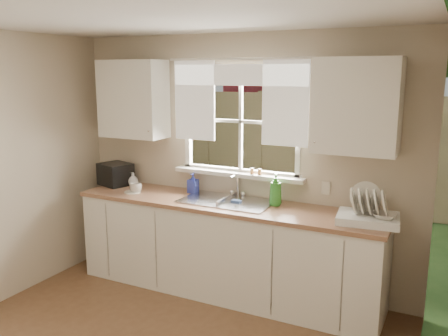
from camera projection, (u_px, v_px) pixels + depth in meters
The scene contains 20 objects.
room_walls at pixel (99, 220), 2.91m from camera, with size 3.62×4.02×2.50m.
ceiling at pixel (95, 6), 2.72m from camera, with size 3.60×4.00×0.02m, color silver.
window at pixel (240, 138), 4.67m from camera, with size 1.38×0.16×1.06m.
curtains at pixel (238, 93), 4.54m from camera, with size 1.50×0.03×0.81m.
base_cabinets at pixel (225, 250), 4.60m from camera, with size 3.00×0.62×0.87m, color white.
countertop at pixel (225, 204), 4.51m from camera, with size 3.04×0.65×0.04m, color #95684A.
upper_cabinet_left at pixel (133, 99), 4.95m from camera, with size 0.70×0.33×0.80m, color white.
upper_cabinet_right at pixel (357, 106), 3.94m from camera, with size 0.70×0.33×0.80m, color white.
wall_outlet at pixel (326, 188), 4.35m from camera, with size 0.08×0.01×0.12m, color beige.
sill_jars at pixel (256, 172), 4.59m from camera, with size 0.12×0.04×0.06m.
backyard at pixel (398, 5), 9.65m from camera, with size 20.00×10.00×6.13m.
sink at pixel (227, 209), 4.55m from camera, with size 0.88×0.52×0.40m.
dish_rack at pixel (368, 214), 3.90m from camera, with size 0.53×0.43×0.31m.
bowl at pixel (385, 216), 3.79m from camera, with size 0.19×0.19×0.05m, color silver.
soap_bottle_a at pixel (276, 189), 4.38m from camera, with size 0.12×0.12×0.30m, color #328A2D.
soap_bottle_b at pixel (193, 183), 4.85m from camera, with size 0.09×0.09×0.21m, color #2E3BAD.
soap_bottle_c at pixel (133, 179), 5.16m from camera, with size 0.12×0.12×0.15m, color #F1E6C6.
saucer at pixel (132, 192), 4.87m from camera, with size 0.17×0.17×0.01m, color white.
cup at pixel (136, 188), 4.87m from camera, with size 0.12×0.12×0.10m, color silver.
black_appliance at pixel (116, 174), 5.19m from camera, with size 0.33×0.28×0.24m, color black.
Camera 1 is at (1.94, -2.22, 2.13)m, focal length 38.00 mm.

